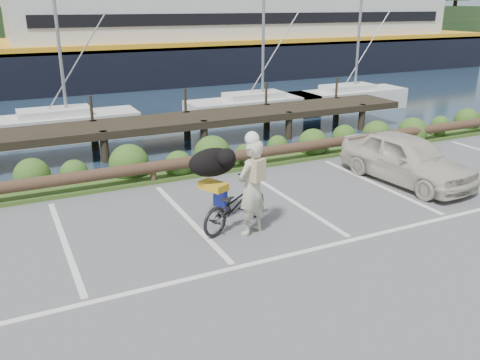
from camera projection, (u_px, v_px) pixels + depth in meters
name	position (u px, v px, depth m)	size (l,w,h in m)	color
ground	(227.00, 258.00, 9.38)	(72.00, 72.00, 0.00)	#545456
harbor_backdrop	(13.00, 35.00, 76.16)	(170.00, 160.00, 30.00)	#182739
vegetation_strip	(146.00, 174.00, 13.86)	(34.00, 1.60, 0.10)	#3D5B21
log_rail	(154.00, 183.00, 13.29)	(32.00, 0.30, 0.60)	#443021
bicycle	(235.00, 205.00, 10.55)	(0.66, 1.90, 1.00)	black
cyclist	(252.00, 187.00, 10.12)	(0.72, 0.47, 1.97)	#BAB99D
dog	(213.00, 162.00, 10.65)	(1.06, 0.52, 0.61)	black
parked_car	(406.00, 158.00, 13.23)	(1.51, 3.76, 1.28)	beige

